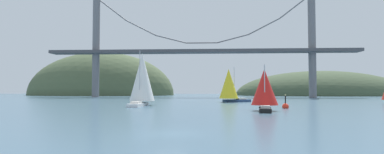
# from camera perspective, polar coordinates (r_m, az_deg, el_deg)

# --- Properties ---
(ground_plane) EXTENTS (360.00, 360.00, 0.00)m
(ground_plane) POSITION_cam_1_polar(r_m,az_deg,el_deg) (22.65, -4.06, -10.69)
(ground_plane) COLOR #426075
(headland_right) EXTENTS (86.58, 44.00, 25.08)m
(headland_right) POSITION_cam_1_polar(r_m,az_deg,el_deg) (167.32, 23.30, -3.22)
(headland_right) COLOR #425138
(headland_right) RESTS_ON ground_plane
(headland_left) EXTENTS (78.32, 44.00, 45.73)m
(headland_left) POSITION_cam_1_polar(r_m,az_deg,el_deg) (167.57, -16.94, -3.30)
(headland_left) COLOR #4C5B3D
(headland_left) RESTS_ON ground_plane
(suspension_bridge) EXTENTS (121.02, 6.00, 40.30)m
(suspension_bridge) POSITION_cam_1_polar(r_m,az_deg,el_deg) (118.31, 1.88, 5.36)
(suspension_bridge) COLOR slate
(suspension_bridge) RESTS_ON ground_plane
(sailboat_yellow_sail) EXTENTS (8.84, 6.34, 8.84)m
(sailboat_yellow_sail) POSITION_cam_1_polar(r_m,az_deg,el_deg) (75.75, 7.10, -1.46)
(sailboat_yellow_sail) COLOR navy
(sailboat_yellow_sail) RESTS_ON ground_plane
(sailboat_white_mainsail) EXTENTS (5.16, 9.53, 10.82)m
(sailboat_white_mainsail) POSITION_cam_1_polar(r_m,az_deg,el_deg) (60.88, -9.49, -0.23)
(sailboat_white_mainsail) COLOR white
(sailboat_white_mainsail) RESTS_ON ground_plane
(sailboat_red_spinnaker) EXTENTS (4.54, 6.91, 6.89)m
(sailboat_red_spinnaker) POSITION_cam_1_polar(r_m,az_deg,el_deg) (46.31, 13.62, -2.10)
(sailboat_red_spinnaker) COLOR black
(sailboat_red_spinnaker) RESTS_ON ground_plane
(channel_buoy) EXTENTS (1.10, 1.10, 2.64)m
(channel_buoy) POSITION_cam_1_polar(r_m,az_deg,el_deg) (53.67, 17.36, -5.32)
(channel_buoy) COLOR red
(channel_buoy) RESTS_ON ground_plane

